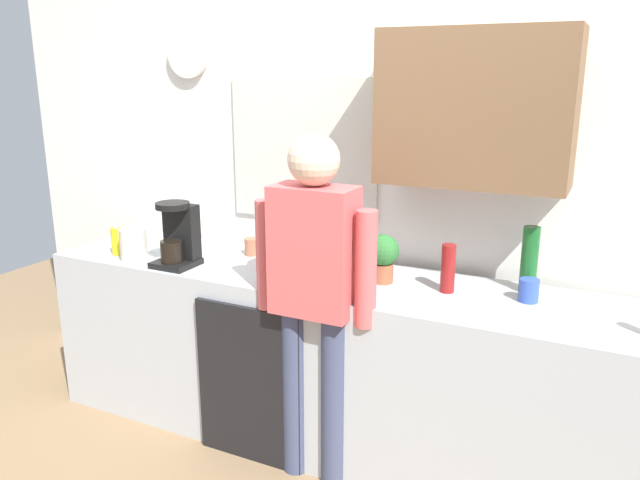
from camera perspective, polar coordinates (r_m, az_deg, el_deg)
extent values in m
plane|color=#8C6D4C|center=(3.13, -0.50, -20.70)|extent=(8.00, 8.00, 0.00)
cube|color=#B2B7BC|center=(3.14, 1.99, -11.22)|extent=(3.16, 0.64, 0.88)
cube|color=black|center=(3.04, -6.61, -13.16)|extent=(0.56, 0.02, 0.80)
cube|color=white|center=(3.25, 5.24, 5.61)|extent=(4.76, 0.10, 2.60)
cube|color=beige|center=(3.35, -1.59, 8.25)|extent=(0.86, 0.02, 0.76)
cube|color=#8CA5C6|center=(3.35, -1.55, 8.26)|extent=(0.80, 0.02, 0.70)
cube|color=brown|center=(2.86, 14.10, 11.67)|extent=(0.84, 0.32, 0.68)
cylinder|color=silver|center=(3.70, -12.06, 16.35)|extent=(0.26, 0.03, 0.26)
cube|color=black|center=(3.23, -13.10, -2.09)|extent=(0.20, 0.20, 0.03)
cube|color=black|center=(3.24, -12.59, 0.81)|extent=(0.18, 0.08, 0.28)
cylinder|color=black|center=(3.19, -13.51, -1.03)|extent=(0.11, 0.11, 0.11)
cylinder|color=black|center=(3.16, -13.42, 3.11)|extent=(0.17, 0.17, 0.03)
cylinder|color=maroon|center=(2.81, 11.70, -2.57)|extent=(0.06, 0.06, 0.22)
cylinder|color=#195923|center=(2.90, 18.71, -1.71)|extent=(0.07, 0.07, 0.30)
cylinder|color=#B26647|center=(3.35, -6.27, -0.61)|extent=(0.08, 0.08, 0.09)
cylinder|color=#3351B2|center=(2.81, 18.66, -4.42)|extent=(0.08, 0.08, 0.10)
cylinder|color=white|center=(2.92, 0.84, -3.05)|extent=(0.22, 0.22, 0.08)
cylinder|color=#9E5638|center=(2.92, 5.77, -3.02)|extent=(0.10, 0.10, 0.09)
sphere|color=#2D7233|center=(2.89, 5.83, -0.95)|extent=(0.15, 0.15, 0.15)
cylinder|color=yellow|center=(3.51, -18.20, -0.11)|extent=(0.06, 0.06, 0.15)
cone|color=white|center=(3.48, -18.32, 1.32)|extent=(0.02, 0.02, 0.03)
cylinder|color=silver|center=(3.37, -16.78, -0.40)|extent=(0.14, 0.14, 0.17)
cylinder|color=#3F4766|center=(2.95, -2.30, -13.72)|extent=(0.12, 0.12, 0.82)
cylinder|color=#3F4766|center=(2.88, 1.32, -14.58)|extent=(0.12, 0.12, 0.82)
cube|color=#D85959|center=(2.65, -0.55, -1.00)|extent=(0.36, 0.20, 0.56)
sphere|color=beige|center=(2.56, -0.57, 7.40)|extent=(0.22, 0.22, 0.22)
cylinder|color=#D85959|center=(2.77, -4.99, -1.38)|extent=(0.09, 0.09, 0.50)
cylinder|color=#D85959|center=(2.57, 4.25, -2.73)|extent=(0.09, 0.09, 0.50)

